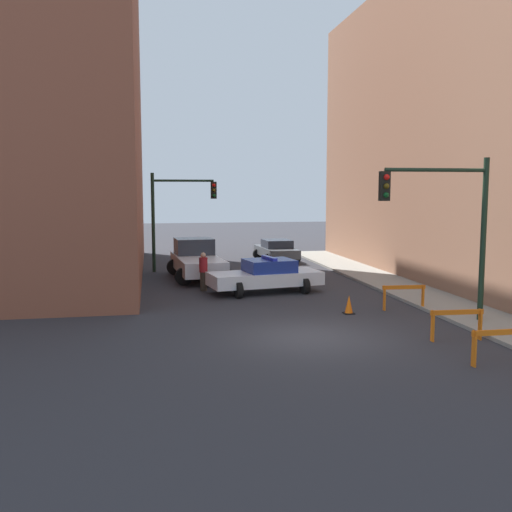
{
  "coord_description": "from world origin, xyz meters",
  "views": [
    {
      "loc": [
        -4.57,
        -15.84,
        4.29
      ],
      "look_at": [
        -0.2,
        7.62,
        1.54
      ],
      "focal_mm": 40.0,
      "sensor_mm": 36.0,
      "label": 1
    }
  ],
  "objects_px": {
    "traffic_light_far": "(174,207)",
    "traffic_cone": "(349,305)",
    "pedestrian_crossing": "(203,271)",
    "barrier_corner": "(404,293)",
    "white_truck": "(197,260)",
    "police_car": "(266,275)",
    "barrier_back": "(457,320)",
    "traffic_light_near": "(451,215)",
    "barrier_mid": "(501,341)",
    "parked_car_near": "(276,250)"
  },
  "relations": [
    {
      "from": "traffic_light_far",
      "to": "traffic_cone",
      "type": "relative_size",
      "value": 7.93
    },
    {
      "from": "traffic_light_far",
      "to": "pedestrian_crossing",
      "type": "height_order",
      "value": "traffic_light_far"
    },
    {
      "from": "pedestrian_crossing",
      "to": "barrier_corner",
      "type": "relative_size",
      "value": 1.04
    },
    {
      "from": "white_truck",
      "to": "barrier_corner",
      "type": "bearing_deg",
      "value": -57.34
    },
    {
      "from": "barrier_corner",
      "to": "white_truck",
      "type": "bearing_deg",
      "value": 127.19
    },
    {
      "from": "police_car",
      "to": "barrier_back",
      "type": "relative_size",
      "value": 3.09
    },
    {
      "from": "barrier_back",
      "to": "barrier_corner",
      "type": "relative_size",
      "value": 1.0
    },
    {
      "from": "traffic_light_near",
      "to": "barrier_mid",
      "type": "bearing_deg",
      "value": -101.74
    },
    {
      "from": "police_car",
      "to": "traffic_cone",
      "type": "distance_m",
      "value": 5.07
    },
    {
      "from": "police_car",
      "to": "parked_car_near",
      "type": "xyz_separation_m",
      "value": [
        2.8,
        10.52,
        -0.05
      ]
    },
    {
      "from": "pedestrian_crossing",
      "to": "barrier_back",
      "type": "relative_size",
      "value": 1.04
    },
    {
      "from": "traffic_light_near",
      "to": "traffic_light_far",
      "type": "height_order",
      "value": "traffic_light_near"
    },
    {
      "from": "traffic_light_near",
      "to": "white_truck",
      "type": "height_order",
      "value": "traffic_light_near"
    },
    {
      "from": "parked_car_near",
      "to": "pedestrian_crossing",
      "type": "distance_m",
      "value": 11.05
    },
    {
      "from": "traffic_light_near",
      "to": "traffic_light_far",
      "type": "relative_size",
      "value": 1.0
    },
    {
      "from": "barrier_mid",
      "to": "traffic_cone",
      "type": "relative_size",
      "value": 2.44
    },
    {
      "from": "barrier_mid",
      "to": "traffic_light_near",
      "type": "bearing_deg",
      "value": 78.26
    },
    {
      "from": "barrier_corner",
      "to": "traffic_cone",
      "type": "xyz_separation_m",
      "value": [
        -2.16,
        -0.25,
        -0.3
      ]
    },
    {
      "from": "pedestrian_crossing",
      "to": "parked_car_near",
      "type": "bearing_deg",
      "value": -175.27
    },
    {
      "from": "traffic_light_far",
      "to": "white_truck",
      "type": "distance_m",
      "value": 3.74
    },
    {
      "from": "traffic_light_near",
      "to": "traffic_cone",
      "type": "distance_m",
      "value": 4.61
    },
    {
      "from": "barrier_mid",
      "to": "barrier_corner",
      "type": "bearing_deg",
      "value": 85.59
    },
    {
      "from": "traffic_light_far",
      "to": "traffic_cone",
      "type": "bearing_deg",
      "value": -64.82
    },
    {
      "from": "white_truck",
      "to": "barrier_corner",
      "type": "xyz_separation_m",
      "value": [
        6.72,
        -8.85,
        -0.29
      ]
    },
    {
      "from": "traffic_light_near",
      "to": "barrier_corner",
      "type": "height_order",
      "value": "traffic_light_near"
    },
    {
      "from": "traffic_light_near",
      "to": "traffic_cone",
      "type": "xyz_separation_m",
      "value": [
        -2.52,
        2.15,
        -3.21
      ]
    },
    {
      "from": "barrier_corner",
      "to": "barrier_back",
      "type": "bearing_deg",
      "value": -94.9
    },
    {
      "from": "police_car",
      "to": "barrier_mid",
      "type": "height_order",
      "value": "police_car"
    },
    {
      "from": "traffic_light_far",
      "to": "white_truck",
      "type": "xyz_separation_m",
      "value": [
        0.95,
        -2.62,
        -2.49
      ]
    },
    {
      "from": "barrier_mid",
      "to": "barrier_corner",
      "type": "relative_size",
      "value": 1.0
    },
    {
      "from": "traffic_light_far",
      "to": "barrier_back",
      "type": "xyz_separation_m",
      "value": [
        7.31,
        -15.71,
        -2.78
      ]
    },
    {
      "from": "police_car",
      "to": "barrier_back",
      "type": "height_order",
      "value": "police_car"
    },
    {
      "from": "pedestrian_crossing",
      "to": "barrier_mid",
      "type": "xyz_separation_m",
      "value": [
        6.23,
        -11.8,
        -0.24
      ]
    },
    {
      "from": "traffic_light_near",
      "to": "barrier_mid",
      "type": "height_order",
      "value": "traffic_light_near"
    },
    {
      "from": "barrier_corner",
      "to": "traffic_cone",
      "type": "relative_size",
      "value": 2.44
    },
    {
      "from": "barrier_back",
      "to": "barrier_mid",
      "type": "bearing_deg",
      "value": -93.52
    },
    {
      "from": "white_truck",
      "to": "traffic_cone",
      "type": "xyz_separation_m",
      "value": [
        4.56,
        -9.1,
        -0.59
      ]
    },
    {
      "from": "traffic_light_near",
      "to": "barrier_back",
      "type": "xyz_separation_m",
      "value": [
        -0.72,
        -1.85,
        -2.91
      ]
    },
    {
      "from": "police_car",
      "to": "parked_car_near",
      "type": "height_order",
      "value": "police_car"
    },
    {
      "from": "traffic_light_far",
      "to": "parked_car_near",
      "type": "xyz_separation_m",
      "value": [
        6.3,
        3.43,
        -2.72
      ]
    },
    {
      "from": "barrier_mid",
      "to": "barrier_back",
      "type": "distance_m",
      "value": 2.32
    },
    {
      "from": "barrier_corner",
      "to": "traffic_cone",
      "type": "distance_m",
      "value": 2.2
    },
    {
      "from": "barrier_mid",
      "to": "traffic_light_far",
      "type": "bearing_deg",
      "value": 111.67
    },
    {
      "from": "traffic_cone",
      "to": "police_car",
      "type": "bearing_deg",
      "value": 113.43
    },
    {
      "from": "barrier_back",
      "to": "traffic_cone",
      "type": "relative_size",
      "value": 2.44
    },
    {
      "from": "white_truck",
      "to": "barrier_back",
      "type": "bearing_deg",
      "value": -68.65
    },
    {
      "from": "traffic_light_near",
      "to": "pedestrian_crossing",
      "type": "distance_m",
      "value": 10.76
    },
    {
      "from": "parked_car_near",
      "to": "traffic_cone",
      "type": "distance_m",
      "value": 15.18
    },
    {
      "from": "police_car",
      "to": "traffic_cone",
      "type": "relative_size",
      "value": 7.53
    },
    {
      "from": "white_truck",
      "to": "barrier_mid",
      "type": "xyz_separation_m",
      "value": [
        6.21,
        -15.42,
        -0.29
      ]
    }
  ]
}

